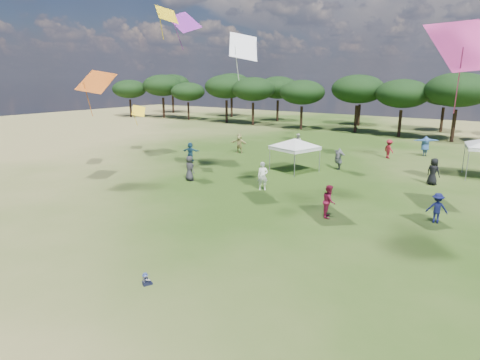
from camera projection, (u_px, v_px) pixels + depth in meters
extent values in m
plane|color=#2F4C16|center=(98.00, 326.00, 11.68)|extent=(140.00, 140.00, 0.00)
cylinder|color=black|center=(131.00, 108.00, 72.65)|extent=(0.35, 0.35, 3.09)
ellipsoid|color=black|center=(129.00, 89.00, 71.80)|extent=(6.01, 6.01, 3.24)
cylinder|color=black|center=(164.00, 108.00, 70.77)|extent=(0.40, 0.40, 3.51)
ellipsoid|color=black|center=(163.00, 85.00, 69.81)|extent=(6.82, 6.82, 3.68)
cylinder|color=black|center=(188.00, 111.00, 67.61)|extent=(0.33, 0.33, 2.92)
ellipsoid|color=black|center=(188.00, 92.00, 66.81)|extent=(5.67, 5.67, 3.06)
cylinder|color=black|center=(227.00, 112.00, 63.32)|extent=(0.40, 0.40, 3.49)
ellipsoid|color=black|center=(226.00, 87.00, 62.36)|extent=(6.79, 6.79, 3.66)
cylinder|color=black|center=(253.00, 114.00, 60.28)|extent=(0.38, 0.38, 3.32)
ellipsoid|color=black|center=(253.00, 89.00, 59.37)|extent=(6.44, 6.44, 3.47)
cylinder|color=black|center=(301.00, 118.00, 55.07)|extent=(0.36, 0.36, 3.14)
ellipsoid|color=black|center=(302.00, 92.00, 54.21)|extent=(6.11, 6.11, 3.29)
cylinder|color=black|center=(356.00, 119.00, 52.30)|extent=(0.40, 0.40, 3.46)
ellipsoid|color=black|center=(358.00, 89.00, 51.35)|extent=(6.73, 6.73, 3.63)
cylinder|color=black|center=(400.00, 124.00, 48.17)|extent=(0.37, 0.37, 3.21)
ellipsoid|color=black|center=(403.00, 94.00, 47.29)|extent=(6.24, 6.24, 3.36)
cylinder|color=black|center=(453.00, 126.00, 44.54)|extent=(0.41, 0.41, 3.56)
ellipsoid|color=black|center=(458.00, 90.00, 43.57)|extent=(6.91, 6.91, 3.73)
cylinder|color=black|center=(173.00, 104.00, 81.07)|extent=(0.41, 0.41, 3.56)
ellipsoid|color=black|center=(172.00, 84.00, 80.09)|extent=(6.92, 6.92, 3.73)
cylinder|color=black|center=(232.00, 107.00, 72.66)|extent=(0.41, 0.41, 3.62)
ellipsoid|color=black|center=(232.00, 84.00, 71.67)|extent=(7.03, 7.03, 3.79)
cylinder|color=black|center=(278.00, 111.00, 65.19)|extent=(0.39, 0.39, 3.37)
ellipsoid|color=black|center=(278.00, 88.00, 64.26)|extent=(6.54, 6.54, 3.53)
cylinder|color=black|center=(359.00, 115.00, 59.48)|extent=(0.36, 0.36, 3.11)
ellipsoid|color=black|center=(361.00, 91.00, 58.63)|extent=(6.05, 6.05, 3.26)
cylinder|color=black|center=(442.00, 120.00, 52.56)|extent=(0.37, 0.37, 3.20)
ellipsoid|color=black|center=(445.00, 92.00, 51.69)|extent=(6.21, 6.21, 3.35)
cylinder|color=gray|center=(270.00, 159.00, 30.89)|extent=(0.06, 0.06, 1.87)
cylinder|color=gray|center=(295.00, 164.00, 28.84)|extent=(0.06, 0.06, 1.87)
cylinder|color=gray|center=(294.00, 155.00, 32.48)|extent=(0.06, 0.06, 1.87)
cylinder|color=gray|center=(320.00, 160.00, 30.43)|extent=(0.06, 0.06, 1.87)
cube|color=silver|center=(295.00, 148.00, 30.44)|extent=(3.56, 3.56, 0.25)
pyramid|color=silver|center=(295.00, 138.00, 30.26)|extent=(5.52, 5.52, 0.60)
cylinder|color=gray|center=(467.00, 165.00, 27.69)|extent=(0.06, 0.06, 2.29)
cylinder|color=gray|center=(464.00, 158.00, 30.15)|extent=(0.06, 0.06, 2.29)
cube|color=black|center=(146.00, 283.00, 13.96)|extent=(0.25, 0.25, 0.15)
cube|color=black|center=(149.00, 282.00, 14.09)|extent=(0.13, 0.19, 0.08)
cube|color=black|center=(150.00, 284.00, 13.99)|extent=(0.13, 0.19, 0.08)
cube|color=white|center=(145.00, 279.00, 13.92)|extent=(0.22, 0.19, 0.19)
cylinder|color=white|center=(146.00, 277.00, 14.04)|extent=(0.13, 0.19, 0.12)
cylinder|color=white|center=(148.00, 280.00, 13.85)|extent=(0.13, 0.19, 0.12)
sphere|color=#E0B293|center=(145.00, 276.00, 13.89)|extent=(0.13, 0.13, 0.13)
cone|color=#4657A3|center=(145.00, 275.00, 13.88)|extent=(0.22, 0.22, 0.02)
cylinder|color=#4657A3|center=(145.00, 274.00, 13.87)|extent=(0.14, 0.14, 0.06)
imported|color=maroon|center=(389.00, 149.00, 35.59)|extent=(1.24, 1.16, 1.68)
imported|color=#47484C|center=(339.00, 159.00, 31.19)|extent=(1.81, 1.98, 1.72)
imported|color=navy|center=(425.00, 146.00, 36.59)|extent=(2.26, 1.78, 1.87)
imported|color=beige|center=(298.00, 142.00, 38.94)|extent=(0.89, 1.01, 1.74)
imported|color=#A09857|center=(239.00, 143.00, 38.08)|extent=(1.75, 0.70, 1.84)
imported|color=white|center=(263.00, 176.00, 25.63)|extent=(0.79, 0.72, 1.80)
imported|color=navy|center=(437.00, 208.00, 19.78)|extent=(1.10, 0.80, 1.53)
imported|color=#29282C|center=(190.00, 168.00, 27.89)|extent=(0.98, 0.78, 1.76)
imported|color=black|center=(433.00, 172.00, 26.79)|extent=(1.05, 0.89, 1.82)
imported|color=#2A5E7F|center=(190.00, 152.00, 34.44)|extent=(1.58, 0.99, 1.63)
imported|color=#AA1C44|center=(329.00, 201.00, 20.59)|extent=(0.89, 1.00, 1.71)
plane|color=#AE2B6C|center=(466.00, 44.00, 12.57)|extent=(3.23, 2.90, 1.81)
plane|color=yellow|center=(139.00, 111.00, 37.08)|extent=(1.74, 2.01, 1.14)
plane|color=#BB5116|center=(96.00, 82.00, 22.61)|extent=(2.45, 2.53, 1.40)
plane|color=white|center=(243.00, 46.00, 24.84)|extent=(2.53, 2.91, 1.97)
plane|color=#77228A|center=(184.00, 22.00, 27.86)|extent=(2.37, 2.08, 1.83)
plane|color=yellow|center=(167.00, 14.00, 26.18)|extent=(1.92, 2.35, 1.39)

